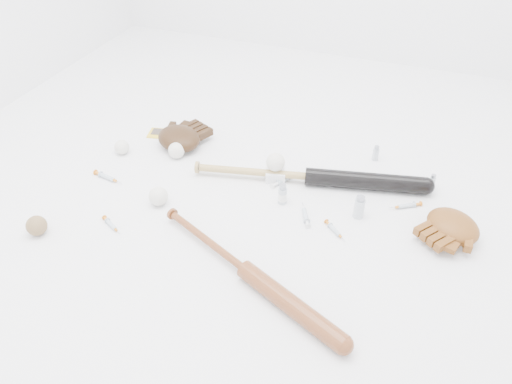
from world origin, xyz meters
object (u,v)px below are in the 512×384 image
(bat_dark, at_px, (308,176))
(glove_dark, at_px, (179,138))
(pedestal, at_px, (275,174))
(bat_wood, at_px, (246,270))

(bat_dark, relative_size, glove_dark, 3.95)
(glove_dark, height_order, pedestal, glove_dark)
(bat_dark, height_order, glove_dark, glove_dark)
(pedestal, bearing_deg, bat_wood, -81.15)
(glove_dark, bearing_deg, bat_dark, 19.53)
(bat_wood, distance_m, glove_dark, 0.84)
(glove_dark, distance_m, pedestal, 0.49)
(bat_wood, relative_size, pedestal, 10.63)
(bat_dark, height_order, bat_wood, bat_dark)
(bat_wood, relative_size, glove_dark, 3.38)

